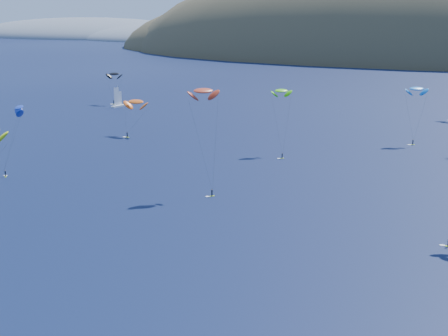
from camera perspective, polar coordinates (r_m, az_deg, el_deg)
headland at (r=943.00m, az=-10.86°, el=11.55°), size 460.00×250.00×60.00m
sailboat at (r=289.17m, az=-9.67°, el=5.70°), size 8.48×7.37×10.17m
kitesurfer_1 at (r=225.09m, az=-8.08°, el=6.02°), size 9.57×8.89×14.37m
kitesurfer_3 at (r=196.93m, az=5.27°, el=7.03°), size 7.78×13.78×21.04m
kitesurfer_4 at (r=218.78m, az=17.21°, el=6.93°), size 8.36×8.57×20.24m
kitesurfer_9 at (r=153.13m, az=-1.90°, el=7.06°), size 8.95×9.82×27.14m
kitesurfer_10 at (r=182.55m, az=-18.25°, el=5.25°), size 7.98×13.32×19.82m
kitesurfer_12 at (r=298.51m, az=-10.01°, el=8.46°), size 8.13×5.45×16.06m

